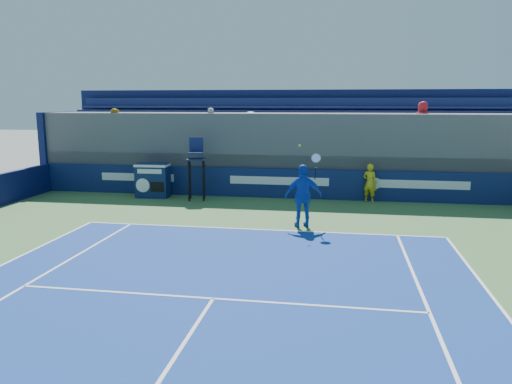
% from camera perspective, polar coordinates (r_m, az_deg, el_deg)
% --- Properties ---
extents(ball_person, '(0.65, 0.55, 1.50)m').
position_cam_1_polar(ball_person, '(19.74, 12.87, 1.02)').
color(ball_person, gold).
rests_on(ball_person, apron).
extents(back_hoarding, '(20.40, 0.21, 1.20)m').
position_cam_1_polar(back_hoarding, '(20.17, 2.66, 0.99)').
color(back_hoarding, '#0D1B4C').
rests_on(back_hoarding, ground).
extents(match_clock, '(1.34, 0.77, 1.40)m').
position_cam_1_polar(match_clock, '(20.68, -11.72, 1.42)').
color(match_clock, '#0F1F4D').
rests_on(match_clock, ground).
extents(umpire_chair, '(0.83, 0.83, 2.48)m').
position_cam_1_polar(umpire_chair, '(19.75, -6.85, 3.45)').
color(umpire_chair, black).
rests_on(umpire_chair, ground).
extents(tennis_player, '(1.24, 0.78, 2.57)m').
position_cam_1_polar(tennis_player, '(15.41, 5.43, -0.45)').
color(tennis_player, '#1648B4').
rests_on(tennis_player, apron).
extents(stadium_seating, '(21.00, 4.05, 4.40)m').
position_cam_1_polar(stadium_seating, '(22.03, 3.29, 5.02)').
color(stadium_seating, '#56565B').
rests_on(stadium_seating, ground).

